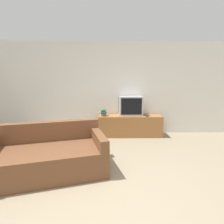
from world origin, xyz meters
name	(u,v)px	position (x,y,z in m)	size (l,w,h in m)	color
ground_plane	(91,200)	(0.00, 0.00, 0.00)	(14.00, 14.00, 0.00)	gray
wall_back	(101,89)	(0.00, 3.03, 1.30)	(9.00, 0.06, 2.60)	white
tv_stand	(130,125)	(0.80, 2.72, 0.29)	(1.73, 0.51, 0.58)	#9E6638
television	(131,106)	(0.82, 2.80, 0.84)	(0.64, 0.37, 0.53)	silver
couch	(49,156)	(-0.78, 0.74, 0.27)	(2.02, 1.43, 0.78)	brown
book_stack	(104,113)	(0.07, 2.68, 0.66)	(0.16, 0.22, 0.17)	gold
remote_on_stand	(147,116)	(1.23, 2.57, 0.59)	(0.07, 0.19, 0.02)	#2D2D2D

